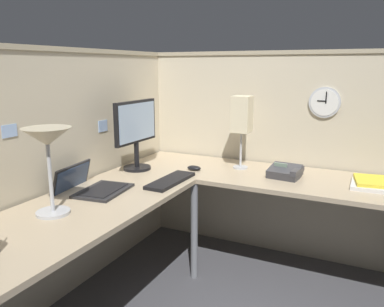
{
  "coord_description": "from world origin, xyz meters",
  "views": [
    {
      "loc": [
        -2.1,
        -0.93,
        1.47
      ],
      "look_at": [
        0.15,
        0.17,
        0.9
      ],
      "focal_mm": 36.4,
      "sensor_mm": 36.0,
      "label": 1
    }
  ],
  "objects_px": {
    "computer_mouse": "(194,168)",
    "desk_lamp_dome": "(48,144)",
    "laptop": "(90,187)",
    "desk_lamp_paper": "(242,116)",
    "wall_clock": "(325,102)",
    "monitor": "(136,130)",
    "keyboard": "(171,181)",
    "book_stack": "(370,183)",
    "office_phone": "(286,172)"
  },
  "relations": [
    {
      "from": "laptop",
      "to": "office_phone",
      "type": "height_order",
      "value": "laptop"
    },
    {
      "from": "computer_mouse",
      "to": "laptop",
      "type": "bearing_deg",
      "value": 152.27
    },
    {
      "from": "keyboard",
      "to": "desk_lamp_paper",
      "type": "xyz_separation_m",
      "value": [
        0.54,
        -0.29,
        0.37
      ]
    },
    {
      "from": "desk_lamp_paper",
      "to": "wall_clock",
      "type": "height_order",
      "value": "wall_clock"
    },
    {
      "from": "book_stack",
      "to": "computer_mouse",
      "type": "bearing_deg",
      "value": 96.75
    },
    {
      "from": "laptop",
      "to": "desk_lamp_paper",
      "type": "distance_m",
      "value": 1.17
    },
    {
      "from": "wall_clock",
      "to": "monitor",
      "type": "bearing_deg",
      "value": 117.58
    },
    {
      "from": "computer_mouse",
      "to": "wall_clock",
      "type": "xyz_separation_m",
      "value": [
        0.47,
        -0.81,
        0.47
      ]
    },
    {
      "from": "office_phone",
      "to": "wall_clock",
      "type": "relative_size",
      "value": 1.02
    },
    {
      "from": "laptop",
      "to": "computer_mouse",
      "type": "xyz_separation_m",
      "value": [
        0.7,
        -0.37,
        -0.01
      ]
    },
    {
      "from": "book_stack",
      "to": "desk_lamp_paper",
      "type": "height_order",
      "value": "desk_lamp_paper"
    },
    {
      "from": "laptop",
      "to": "desk_lamp_dome",
      "type": "xyz_separation_m",
      "value": [
        -0.38,
        -0.09,
        0.34
      ]
    },
    {
      "from": "keyboard",
      "to": "wall_clock",
      "type": "xyz_separation_m",
      "value": [
        0.8,
        -0.82,
        0.47
      ]
    },
    {
      "from": "book_stack",
      "to": "keyboard",
      "type": "bearing_deg",
      "value": 112.01
    },
    {
      "from": "monitor",
      "to": "wall_clock",
      "type": "bearing_deg",
      "value": -62.42
    },
    {
      "from": "desk_lamp_dome",
      "to": "laptop",
      "type": "bearing_deg",
      "value": 13.18
    },
    {
      "from": "laptop",
      "to": "desk_lamp_dome",
      "type": "distance_m",
      "value": 0.52
    },
    {
      "from": "laptop",
      "to": "desk_lamp_paper",
      "type": "height_order",
      "value": "desk_lamp_paper"
    },
    {
      "from": "monitor",
      "to": "keyboard",
      "type": "xyz_separation_m",
      "value": [
        -0.18,
        -0.38,
        -0.28
      ]
    },
    {
      "from": "monitor",
      "to": "keyboard",
      "type": "distance_m",
      "value": 0.5
    },
    {
      "from": "monitor",
      "to": "laptop",
      "type": "relative_size",
      "value": 1.19
    },
    {
      "from": "laptop",
      "to": "desk_lamp_dome",
      "type": "relative_size",
      "value": 0.94
    },
    {
      "from": "desk_lamp_paper",
      "to": "wall_clock",
      "type": "xyz_separation_m",
      "value": [
        0.26,
        -0.53,
        0.1
      ]
    },
    {
      "from": "computer_mouse",
      "to": "desk_lamp_dome",
      "type": "relative_size",
      "value": 0.23
    },
    {
      "from": "keyboard",
      "to": "book_stack",
      "type": "distance_m",
      "value": 1.26
    },
    {
      "from": "keyboard",
      "to": "wall_clock",
      "type": "distance_m",
      "value": 1.24
    },
    {
      "from": "book_stack",
      "to": "desk_lamp_paper",
      "type": "xyz_separation_m",
      "value": [
        0.07,
        0.88,
        0.36
      ]
    },
    {
      "from": "monitor",
      "to": "computer_mouse",
      "type": "xyz_separation_m",
      "value": [
        0.16,
        -0.39,
        -0.28
      ]
    },
    {
      "from": "monitor",
      "to": "computer_mouse",
      "type": "distance_m",
      "value": 0.5
    },
    {
      "from": "keyboard",
      "to": "wall_clock",
      "type": "relative_size",
      "value": 1.95
    },
    {
      "from": "computer_mouse",
      "to": "office_phone",
      "type": "height_order",
      "value": "office_phone"
    },
    {
      "from": "monitor",
      "to": "office_phone",
      "type": "xyz_separation_m",
      "value": [
        0.26,
        -1.03,
        -0.26
      ]
    },
    {
      "from": "keyboard",
      "to": "computer_mouse",
      "type": "height_order",
      "value": "computer_mouse"
    },
    {
      "from": "desk_lamp_dome",
      "to": "book_stack",
      "type": "height_order",
      "value": "desk_lamp_dome"
    },
    {
      "from": "laptop",
      "to": "book_stack",
      "type": "height_order",
      "value": "laptop"
    },
    {
      "from": "keyboard",
      "to": "computer_mouse",
      "type": "distance_m",
      "value": 0.34
    },
    {
      "from": "desk_lamp_dome",
      "to": "desk_lamp_paper",
      "type": "distance_m",
      "value": 1.4
    },
    {
      "from": "desk_lamp_dome",
      "to": "keyboard",
      "type": "bearing_deg",
      "value": -19.8
    },
    {
      "from": "book_stack",
      "to": "desk_lamp_paper",
      "type": "bearing_deg",
      "value": 85.58
    },
    {
      "from": "laptop",
      "to": "wall_clock",
      "type": "relative_size",
      "value": 1.9
    },
    {
      "from": "computer_mouse",
      "to": "desk_lamp_dome",
      "type": "bearing_deg",
      "value": 165.61
    },
    {
      "from": "monitor",
      "to": "computer_mouse",
      "type": "relative_size",
      "value": 4.81
    },
    {
      "from": "monitor",
      "to": "desk_lamp_dome",
      "type": "xyz_separation_m",
      "value": [
        -0.93,
        -0.11,
        0.07
      ]
    },
    {
      "from": "desk_lamp_paper",
      "to": "book_stack",
      "type": "bearing_deg",
      "value": -94.42
    },
    {
      "from": "desk_lamp_paper",
      "to": "keyboard",
      "type": "bearing_deg",
      "value": 151.81
    },
    {
      "from": "office_phone",
      "to": "desk_lamp_paper",
      "type": "relative_size",
      "value": 0.42
    },
    {
      "from": "laptop",
      "to": "computer_mouse",
      "type": "height_order",
      "value": "laptop"
    },
    {
      "from": "computer_mouse",
      "to": "monitor",
      "type": "bearing_deg",
      "value": 111.99
    },
    {
      "from": "monitor",
      "to": "desk_lamp_paper",
      "type": "xyz_separation_m",
      "value": [
        0.36,
        -0.67,
        0.09
      ]
    },
    {
      "from": "computer_mouse",
      "to": "desk_lamp_paper",
      "type": "bearing_deg",
      "value": -53.85
    }
  ]
}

